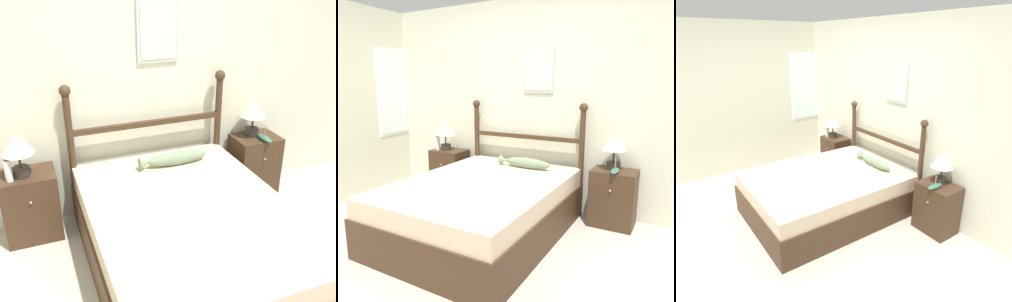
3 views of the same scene
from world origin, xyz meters
The scene contains 11 objects.
ground_plane centered at (0.00, 0.00, 0.00)m, with size 16.00×16.00×0.00m, color #B7AD9E.
wall_back centered at (0.00, 1.73, 1.28)m, with size 6.40×0.08×2.55m.
bed centered at (0.00, 0.62, 0.28)m, with size 1.51×2.04×0.57m.
headboard centered at (0.00, 1.60, 0.76)m, with size 1.55×0.10×1.32m.
nightstand_left centered at (-1.12, 1.49, 0.31)m, with size 0.47×0.37×0.62m.
nightstand_right centered at (1.13, 1.49, 0.31)m, with size 0.47×0.37×0.62m.
table_lamp_left centered at (-1.16, 1.47, 0.89)m, with size 0.26×0.26×0.38m.
table_lamp_right centered at (1.10, 1.54, 0.89)m, with size 0.26×0.26×0.38m.
bottle centered at (-1.25, 1.41, 0.72)m, with size 0.06×0.06×0.22m.
model_boat centered at (1.15, 1.38, 0.65)m, with size 0.08×0.23×0.16m.
fish_pillow centered at (0.14, 1.31, 0.63)m, with size 0.65×0.12×0.12m.
Camera 2 is at (1.77, -2.03, 1.54)m, focal length 35.00 mm.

